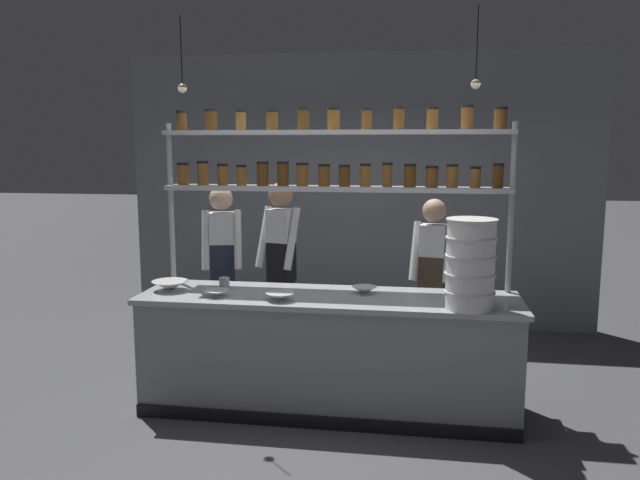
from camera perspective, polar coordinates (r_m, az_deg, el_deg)
ground_plane at (r=5.12m, az=0.74°, el=-15.14°), size 40.00×40.00×0.00m
back_wall at (r=7.16m, az=3.57°, el=4.44°), size 5.33×0.12×3.08m
prep_counter at (r=4.95m, az=0.75°, el=-10.28°), size 2.93×0.76×0.92m
spice_shelf_unit at (r=5.02m, az=1.26°, el=6.74°), size 2.81×0.28×2.37m
chef_left at (r=5.83m, az=-8.91°, el=-2.19°), size 0.41×0.34×1.69m
chef_center at (r=5.67m, az=-3.58°, el=-2.08°), size 0.42×0.35×1.74m
chef_right at (r=5.56m, az=10.23°, el=-3.37°), size 0.40×0.32×1.61m
container_stack at (r=4.51m, az=13.60°, el=-2.14°), size 0.36×0.36×0.64m
prep_bowl_near_left at (r=4.85m, az=-9.38°, el=-4.84°), size 0.19×0.19×0.05m
prep_bowl_center_front at (r=4.67m, az=-3.65°, el=-5.20°), size 0.22×0.22×0.06m
prep_bowl_center_back at (r=5.12m, az=-13.55°, el=-4.09°), size 0.29×0.29×0.08m
prep_bowl_near_right at (r=4.90m, az=4.08°, el=-4.58°), size 0.20×0.20×0.05m
serving_cup_front at (r=5.10m, az=-8.74°, el=-3.91°), size 0.08×0.08×0.09m
pendant_light_row at (r=4.71m, az=0.34°, el=14.17°), size 2.25×0.07×0.57m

